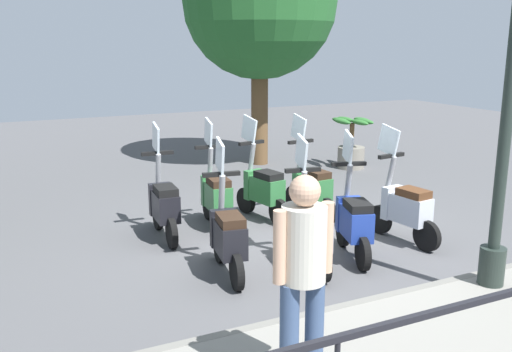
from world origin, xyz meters
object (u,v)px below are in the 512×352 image
object	(u,v)px
pedestrian_distant	(303,266)
tree_distant	(260,2)
scooter_near_3	(228,235)
scooter_far_1	(262,188)
scooter_far_3	(164,204)
scooter_far_0	(310,187)
scooter_near_2	(310,229)
lamp_post_near	(507,117)
scooter_far_2	(216,195)
scooter_near_0	(404,207)
potted_palm	(351,147)
scooter_near_1	(353,220)

from	to	relation	value
pedestrian_distant	tree_distant	distance (m)	8.74
scooter_near_3	scooter_far_1	bearing A→B (deg)	-27.61
scooter_far_3	scooter_far_0	bearing A→B (deg)	-87.55
tree_distant	scooter_far_1	xyz separation A→B (m)	(-3.59, 1.72, -2.90)
scooter_near_2	scooter_far_1	distance (m)	1.96
lamp_post_near	scooter_near_2	world-z (taller)	lamp_post_near
pedestrian_distant	scooter_far_3	xyz separation A→B (m)	(3.93, -0.16, -0.60)
scooter_far_3	scooter_near_3	bearing A→B (deg)	-165.64
pedestrian_distant	tree_distant	size ratio (longest dim) A/B	0.32
lamp_post_near	pedestrian_distant	size ratio (longest dim) A/B	2.50
scooter_far_1	scooter_far_3	bearing A→B (deg)	85.80
pedestrian_distant	scooter_far_2	bearing A→B (deg)	162.47
scooter_far_0	scooter_far_3	world-z (taller)	same
scooter_far_0	pedestrian_distant	bearing A→B (deg)	143.27
pedestrian_distant	scooter_near_0	xyz separation A→B (m)	(2.41, -2.97, -0.60)
potted_palm	scooter_far_3	size ratio (longest dim) A/B	0.69
pedestrian_distant	scooter_far_0	size ratio (longest dim) A/B	1.03
scooter_near_2	scooter_far_3	xyz separation A→B (m)	(1.75, 1.23, 0.00)
tree_distant	scooter_far_0	size ratio (longest dim) A/B	3.24
scooter_near_0	tree_distant	bearing A→B (deg)	-12.56
scooter_near_0	scooter_near_2	world-z (taller)	same
lamp_post_near	scooter_far_2	size ratio (longest dim) A/B	2.59
tree_distant	lamp_post_near	bearing A→B (deg)	173.79
potted_palm	scooter_near_2	size ratio (longest dim) A/B	0.69
potted_palm	scooter_far_1	bearing A→B (deg)	125.92
potted_palm	scooter_near_0	bearing A→B (deg)	153.62
scooter_near_1	scooter_far_2	world-z (taller)	same
lamp_post_near	scooter_far_2	distance (m)	4.04
scooter_far_0	scooter_far_1	xyz separation A→B (m)	(0.24, 0.69, 0.00)
scooter_near_3	scooter_far_1	size ratio (longest dim) A/B	1.00
scooter_far_3	scooter_far_2	bearing A→B (deg)	-77.14
scooter_far_1	scooter_far_3	xyz separation A→B (m)	(-0.18, 1.57, 0.00)
scooter_near_3	scooter_far_1	world-z (taller)	same
pedestrian_distant	tree_distant	xyz separation A→B (m)	(7.70, -3.44, 2.30)
pedestrian_distant	scooter_near_2	xyz separation A→B (m)	(2.18, -1.39, -0.60)
lamp_post_near	scooter_far_0	xyz separation A→B (m)	(3.19, 0.27, -1.42)
scooter_far_2	scooter_far_3	distance (m)	0.81
scooter_far_1	scooter_far_2	xyz separation A→B (m)	(-0.05, 0.77, 0.00)
scooter_near_2	scooter_far_2	size ratio (longest dim) A/B	1.00
tree_distant	scooter_near_2	bearing A→B (deg)	159.56
potted_palm	scooter_far_0	size ratio (longest dim) A/B	0.69
scooter_near_1	scooter_far_3	world-z (taller)	same
scooter_near_3	scooter_far_3	size ratio (longest dim) A/B	1.00
scooter_near_1	scooter_near_2	distance (m)	0.66
scooter_near_1	scooter_near_3	distance (m)	1.61
tree_distant	scooter_near_2	world-z (taller)	tree_distant
scooter_far_2	pedestrian_distant	bearing A→B (deg)	172.36
scooter_far_2	scooter_near_3	bearing A→B (deg)	168.14
potted_palm	scooter_far_1	distance (m)	4.02
lamp_post_near	scooter_far_0	bearing A→B (deg)	4.76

